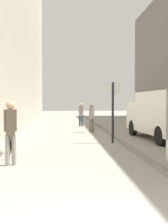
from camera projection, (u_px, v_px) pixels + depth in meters
name	position (u px, v px, depth m)	size (l,w,h in m)	color
ground_plane	(80.00, 134.00, 15.05)	(80.00, 80.00, 0.00)	gray
kerb_strip	(109.00, 133.00, 15.16)	(0.16, 40.00, 0.12)	slate
pedestrian_main_foreground	(10.00, 128.00, 7.62)	(0.34, 0.26, 1.79)	gray
pedestrian_mid_block	(81.00, 113.00, 20.08)	(0.33, 0.22, 1.68)	#2D3851
pedestrian_far_crossing	(92.00, 116.00, 16.02)	(0.32, 0.25, 1.67)	brown
delivery_van	(164.00, 114.00, 12.84)	(2.36, 5.15, 2.23)	silver
street_sign_post	(113.00, 107.00, 11.75)	(0.60, 0.10, 2.60)	black
bicycle_leaning	(11.00, 143.00, 9.17)	(0.17, 1.77, 0.98)	black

